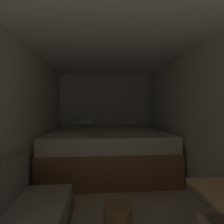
# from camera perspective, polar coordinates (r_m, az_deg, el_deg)

# --- Properties ---
(ground_plane) EXTENTS (6.62, 6.62, 0.00)m
(ground_plane) POSITION_cam_1_polar(r_m,az_deg,el_deg) (2.49, 0.28, -28.88)
(ground_plane) COLOR beige
(wall_back) EXTENTS (2.46, 0.05, 2.13)m
(wall_back) POSITION_cam_1_polar(r_m,az_deg,el_deg) (4.49, -2.21, -1.08)
(wall_back) COLOR silver
(wall_back) RESTS_ON ground
(wall_left) EXTENTS (0.05, 4.62, 2.13)m
(wall_left) POSITION_cam_1_polar(r_m,az_deg,el_deg) (2.39, -30.03, -3.34)
(wall_left) COLOR silver
(wall_left) RESTS_ON ground
(wall_right) EXTENTS (0.05, 4.62, 2.13)m
(wall_right) POSITION_cam_1_polar(r_m,az_deg,el_deg) (2.56, 28.31, -3.01)
(wall_right) COLOR silver
(wall_right) RESTS_ON ground
(ceiling_slab) EXTENTS (2.46, 4.62, 0.05)m
(ceiling_slab) POSITION_cam_1_polar(r_m,az_deg,el_deg) (2.34, 0.28, 24.11)
(ceiling_slab) COLOR white
(ceiling_slab) RESTS_ON wall_left
(bed) EXTENTS (2.24, 1.94, 0.97)m
(bed) POSITION_cam_1_polar(r_m,az_deg,el_deg) (3.55, -1.51, -12.52)
(bed) COLOR olive
(bed) RESTS_ON ground
(wicker_basket) EXTENTS (0.30, 0.30, 0.22)m
(wicker_basket) POSITION_cam_1_polar(r_m,az_deg,el_deg) (2.11, 1.92, -31.53)
(wicker_basket) COLOR olive
(wicker_basket) RESTS_ON ground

